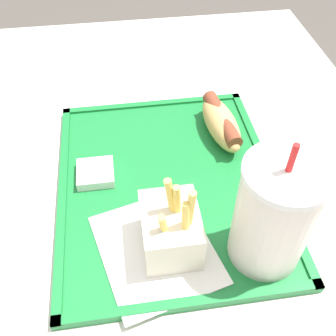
{
  "coord_description": "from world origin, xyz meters",
  "views": [
    {
      "loc": [
        0.35,
        -0.03,
        1.16
      ],
      "look_at": [
        -0.02,
        0.02,
        0.75
      ],
      "focal_mm": 42.0,
      "sensor_mm": 36.0,
      "label": 1
    }
  ],
  "objects_px": {
    "hot_dog_far": "(221,123)",
    "fries_carton": "(171,229)",
    "sauce_cup_mayo": "(95,173)",
    "soda_cup": "(274,215)"
  },
  "relations": [
    {
      "from": "soda_cup",
      "to": "fries_carton",
      "type": "xyz_separation_m",
      "value": [
        -0.02,
        -0.11,
        -0.04
      ]
    },
    {
      "from": "fries_carton",
      "to": "sauce_cup_mayo",
      "type": "bearing_deg",
      "value": -145.05
    },
    {
      "from": "hot_dog_far",
      "to": "sauce_cup_mayo",
      "type": "xyz_separation_m",
      "value": [
        0.07,
        -0.2,
        -0.02
      ]
    },
    {
      "from": "soda_cup",
      "to": "hot_dog_far",
      "type": "relative_size",
      "value": 1.36
    },
    {
      "from": "hot_dog_far",
      "to": "sauce_cup_mayo",
      "type": "height_order",
      "value": "hot_dog_far"
    },
    {
      "from": "soda_cup",
      "to": "fries_carton",
      "type": "height_order",
      "value": "soda_cup"
    },
    {
      "from": "fries_carton",
      "to": "sauce_cup_mayo",
      "type": "relative_size",
      "value": 2.2
    },
    {
      "from": "soda_cup",
      "to": "hot_dog_far",
      "type": "bearing_deg",
      "value": -179.43
    },
    {
      "from": "soda_cup",
      "to": "sauce_cup_mayo",
      "type": "height_order",
      "value": "soda_cup"
    },
    {
      "from": "hot_dog_far",
      "to": "fries_carton",
      "type": "height_order",
      "value": "fries_carton"
    }
  ]
}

